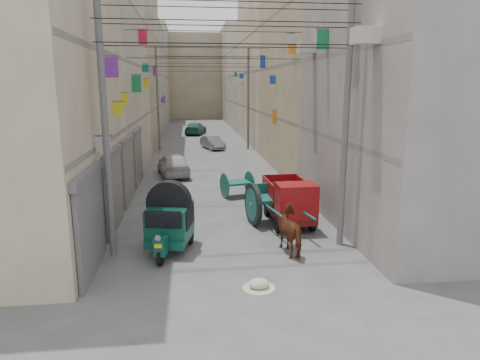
{
  "coord_description": "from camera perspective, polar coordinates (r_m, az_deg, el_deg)",
  "views": [
    {
      "loc": [
        -1.19,
        -6.73,
        5.05
      ],
      "look_at": [
        0.38,
        6.5,
        2.12
      ],
      "focal_mm": 32.0,
      "sensor_mm": 36.0,
      "label": 1
    }
  ],
  "objects": [
    {
      "name": "building_row_left",
      "position": [
        41.45,
        -16.71,
        13.84
      ],
      "size": [
        8.0,
        62.0,
        14.0
      ],
      "color": "beige",
      "rests_on": "ground"
    },
    {
      "name": "building_row_right",
      "position": [
        41.9,
        6.09,
        14.25
      ],
      "size": [
        8.0,
        62.0,
        14.0
      ],
      "color": "gray",
      "rests_on": "ground"
    },
    {
      "name": "end_cap_building",
      "position": [
        72.76,
        -5.99,
        13.47
      ],
      "size": [
        22.0,
        10.0,
        13.0
      ],
      "primitive_type": "cube",
      "color": "tan",
      "rests_on": "ground"
    },
    {
      "name": "shutters_left",
      "position": [
        17.69,
        -15.49,
        0.33
      ],
      "size": [
        0.18,
        14.4,
        2.88
      ],
      "color": "#4C4D52",
      "rests_on": "ground"
    },
    {
      "name": "signboards",
      "position": [
        28.46,
        -4.43,
        9.09
      ],
      "size": [
        8.22,
        40.52,
        5.67
      ],
      "color": "#1A40BA",
      "rests_on": "ground"
    },
    {
      "name": "ac_units",
      "position": [
        15.38,
        12.52,
        21.03
      ],
      "size": [
        0.7,
        6.55,
        3.35
      ],
      "color": "#B8B3A5",
      "rests_on": "ground"
    },
    {
      "name": "utility_poles",
      "position": [
        23.79,
        -3.95,
        9.83
      ],
      "size": [
        7.4,
        22.2,
        8.0
      ],
      "color": "#59595C",
      "rests_on": "ground"
    },
    {
      "name": "overhead_cables",
      "position": [
        21.24,
        -3.69,
        17.0
      ],
      "size": [
        7.4,
        22.52,
        1.12
      ],
      "color": "black",
      "rests_on": "ground"
    },
    {
      "name": "auto_rickshaw",
      "position": [
        13.53,
        -9.35,
        -5.22
      ],
      "size": [
        1.69,
        2.49,
        1.69
      ],
      "rotation": [
        0.0,
        0.0,
        -0.2
      ],
      "color": "black",
      "rests_on": "ground"
    },
    {
      "name": "tonga_cart",
      "position": [
        16.04,
        4.24,
        -2.96
      ],
      "size": [
        1.92,
        3.65,
        1.57
      ],
      "rotation": [
        0.0,
        0.0,
        0.19
      ],
      "color": "black",
      "rests_on": "ground"
    },
    {
      "name": "mini_truck",
      "position": [
        15.76,
        6.79,
        -3.19
      ],
      "size": [
        1.46,
        3.14,
        1.75
      ],
      "rotation": [
        0.0,
        0.0,
        0.02
      ],
      "color": "black",
      "rests_on": "ground"
    },
    {
      "name": "second_cart",
      "position": [
        19.85,
        -0.39,
        -0.51
      ],
      "size": [
        1.57,
        1.46,
        1.16
      ],
      "rotation": [
        0.0,
        0.0,
        0.27
      ],
      "color": "#125147",
      "rests_on": "ground"
    },
    {
      "name": "feed_sack",
      "position": [
        11.22,
        2.55,
        -13.63
      ],
      "size": [
        0.52,
        0.42,
        0.26
      ],
      "primitive_type": "ellipsoid",
      "color": "#BFB89E",
      "rests_on": "ground"
    },
    {
      "name": "horse",
      "position": [
        13.33,
        7.16,
        -6.73
      ],
      "size": [
        1.07,
        1.79,
        1.41
      ],
      "primitive_type": "imported",
      "rotation": [
        0.0,
        0.0,
        3.33
      ],
      "color": "brown",
      "rests_on": "ground"
    },
    {
      "name": "distant_car_white",
      "position": [
        24.91,
        -8.88,
        2.08
      ],
      "size": [
        2.19,
        4.07,
        1.32
      ],
      "primitive_type": "imported",
      "rotation": [
        0.0,
        0.0,
        3.31
      ],
      "color": "#B7B7B7",
      "rests_on": "ground"
    },
    {
      "name": "distant_car_grey",
      "position": [
        35.21,
        -3.68,
        5.0
      ],
      "size": [
        2.03,
        3.42,
        1.06
      ],
      "primitive_type": "imported",
      "rotation": [
        0.0,
        0.0,
        0.3
      ],
      "color": "#515653",
      "rests_on": "ground"
    },
    {
      "name": "distant_car_green",
      "position": [
        46.32,
        -5.95,
        6.84
      ],
      "size": [
        2.64,
        4.57,
        1.25
      ],
      "primitive_type": "imported",
      "rotation": [
        0.0,
        0.0,
        2.92
      ],
      "color": "#205D4B",
      "rests_on": "ground"
    }
  ]
}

